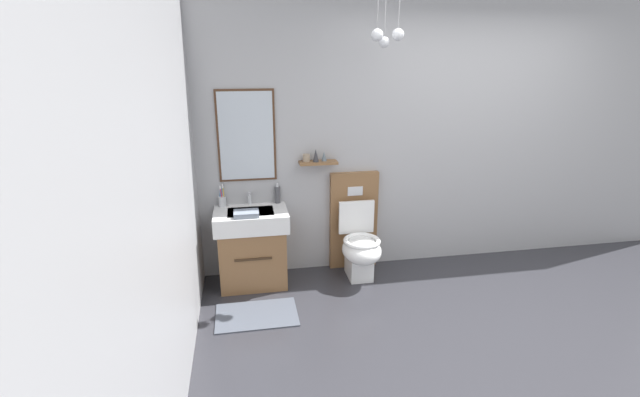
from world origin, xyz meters
The scene contains 10 objects.
ground_plane centered at (0.00, 0.00, -0.05)m, with size 6.63×4.74×0.10m, color #2D2D33.
wall_back centered at (-0.01, 1.71, 1.40)m, with size 5.43×0.66×2.79m.
wall_left centered at (-2.66, 0.00, 1.40)m, with size 0.12×3.54×2.79m, color #A8A8AA.
bath_mat centered at (-2.12, 0.85, 0.01)m, with size 0.68×0.44×0.01m, color #474C56.
vanity_sink_left centered at (-2.12, 1.44, 0.38)m, with size 0.67×0.49×0.73m.
tap_on_left_sink centered at (-2.12, 1.62, 0.80)m, with size 0.03×0.13×0.11m.
toilet centered at (-1.09, 1.45, 0.38)m, with size 0.48×0.62×1.00m.
toothbrush_cup centered at (-2.37, 1.61, 0.79)m, with size 0.07×0.07×0.21m.
soap_dispenser centered at (-1.85, 1.62, 0.82)m, with size 0.06×0.06×0.19m.
folded_hand_towel centered at (-2.16, 1.30, 0.75)m, with size 0.22×0.16×0.04m, color gray.
Camera 1 is at (-2.17, -2.44, 2.09)m, focal length 24.92 mm.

